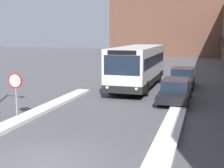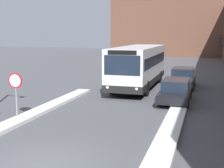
{
  "view_description": "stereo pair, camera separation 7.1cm",
  "coord_description": "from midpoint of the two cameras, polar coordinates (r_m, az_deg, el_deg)",
  "views": [
    {
      "loc": [
        4.91,
        -8.58,
        4.24
      ],
      "look_at": [
        0.42,
        6.38,
        1.72
      ],
      "focal_mm": 50.0,
      "sensor_mm": 36.0,
      "label": 1
    },
    {
      "loc": [
        4.97,
        -8.56,
        4.24
      ],
      "look_at": [
        0.42,
        6.38,
        1.72
      ],
      "focal_mm": 50.0,
      "sensor_mm": 36.0,
      "label": 2
    }
  ],
  "objects": [
    {
      "name": "snow_bank_right",
      "position": [
        14.55,
        11.05,
        -7.51
      ],
      "size": [
        0.9,
        18.68,
        0.21
      ],
      "color": "silver",
      "rests_on": "ground_plane"
    },
    {
      "name": "parked_car_front",
      "position": [
        19.94,
        11.67,
        -1.17
      ],
      "size": [
        1.82,
        4.71,
        1.42
      ],
      "color": "black",
      "rests_on": "ground_plane"
    },
    {
      "name": "snow_bank_left",
      "position": [
        15.7,
        -16.87,
        -6.55
      ],
      "size": [
        0.9,
        17.29,
        0.18
      ],
      "color": "silver",
      "rests_on": "ground_plane"
    },
    {
      "name": "ground_plane",
      "position": [
        10.76,
        -12.34,
        -14.24
      ],
      "size": [
        160.0,
        160.0,
        0.0
      ],
      "primitive_type": "plane",
      "color": "#515156"
    },
    {
      "name": "building_backdrop_far",
      "position": [
        62.36,
        12.67,
        12.55
      ],
      "size": [
        26.0,
        8.0,
        16.32
      ],
      "color": "brown",
      "rests_on": "ground_plane"
    },
    {
      "name": "parked_car_back",
      "position": [
        25.62,
        12.89,
        1.16
      ],
      "size": [
        1.88,
        4.59,
        1.55
      ],
      "color": "#38383D",
      "rests_on": "ground_plane"
    },
    {
      "name": "stop_sign",
      "position": [
        15.99,
        -17.11,
        -0.34
      ],
      "size": [
        0.76,
        0.08,
        2.36
      ],
      "color": "gray",
      "rests_on": "ground_plane"
    },
    {
      "name": "city_bus",
      "position": [
        24.58,
        4.98,
        3.37
      ],
      "size": [
        2.71,
        10.2,
        3.26
      ],
      "color": "silver",
      "rests_on": "ground_plane"
    }
  ]
}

